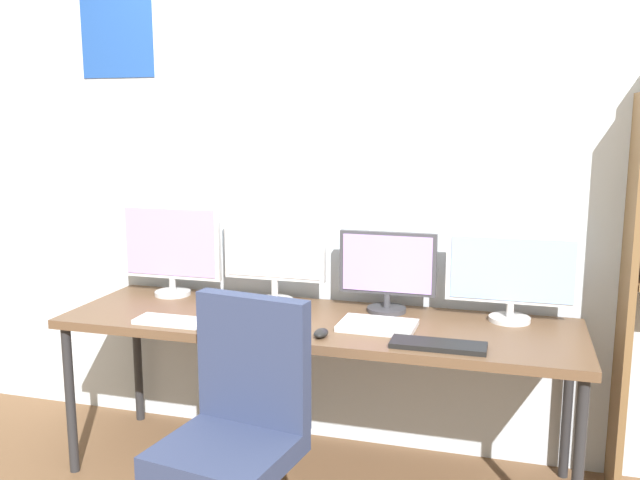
{
  "coord_description": "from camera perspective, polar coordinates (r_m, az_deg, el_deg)",
  "views": [
    {
      "loc": [
        0.82,
        -2.18,
        1.61
      ],
      "look_at": [
        0.0,
        0.65,
        1.09
      ],
      "focal_mm": 38.04,
      "sensor_mm": 36.0,
      "label": 1
    }
  ],
  "objects": [
    {
      "name": "wall_back",
      "position": [
        3.32,
        1.75,
        4.67
      ],
      "size": [
        4.68,
        0.11,
        2.6
      ],
      "color": "silver",
      "rests_on": "ground_plane"
    },
    {
      "name": "desk",
      "position": [
        3.04,
        -0.26,
        -7.59
      ],
      "size": [
        2.28,
        0.68,
        0.74
      ],
      "color": "brown",
      "rests_on": "ground_plane"
    },
    {
      "name": "office_chair",
      "position": [
        2.57,
        -7.08,
        -18.19
      ],
      "size": [
        0.52,
        0.52,
        0.99
      ],
      "color": "#2D2D33",
      "rests_on": "ground_plane"
    },
    {
      "name": "monitor_far_left",
      "position": [
        3.47,
        -12.41,
        -0.55
      ],
      "size": [
        0.53,
        0.18,
        0.46
      ],
      "color": "silver",
      "rests_on": "desk"
    },
    {
      "name": "monitor_center_left",
      "position": [
        3.24,
        -3.86,
        -0.87
      ],
      "size": [
        0.5,
        0.18,
        0.46
      ],
      "color": "silver",
      "rests_on": "desk"
    },
    {
      "name": "monitor_center_right",
      "position": [
        3.12,
        5.68,
        -2.48
      ],
      "size": [
        0.45,
        0.18,
        0.37
      ],
      "color": "#38383D",
      "rests_on": "desk"
    },
    {
      "name": "monitor_far_right",
      "position": [
        3.07,
        15.83,
        -2.8
      ],
      "size": [
        0.57,
        0.18,
        0.39
      ],
      "color": "silver",
      "rests_on": "desk"
    },
    {
      "name": "keyboard_left",
      "position": [
        3.02,
        -11.83,
        -6.74
      ],
      "size": [
        0.38,
        0.13,
        0.02
      ],
      "primitive_type": "cube",
      "color": "silver",
      "rests_on": "desk"
    },
    {
      "name": "keyboard_right",
      "position": [
        2.7,
        9.92,
        -8.7
      ],
      "size": [
        0.37,
        0.13,
        0.02
      ],
      "primitive_type": "cube",
      "color": "black",
      "rests_on": "desk"
    },
    {
      "name": "computer_mouse",
      "position": [
        2.79,
        0.09,
        -7.83
      ],
      "size": [
        0.06,
        0.1,
        0.03
      ],
      "primitive_type": "ellipsoid",
      "color": "black",
      "rests_on": "desk"
    },
    {
      "name": "laptop_closed",
      "position": [
        2.91,
        4.87,
        -7.17
      ],
      "size": [
        0.33,
        0.23,
        0.02
      ],
      "primitive_type": "cube",
      "rotation": [
        0.0,
        0.0,
        -0.03
      ],
      "color": "silver",
      "rests_on": "desk"
    },
    {
      "name": "coffee_mug",
      "position": [
        2.97,
        -3.26,
        -6.15
      ],
      "size": [
        0.11,
        0.08,
        0.09
      ],
      "color": "blue",
      "rests_on": "desk"
    }
  ]
}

